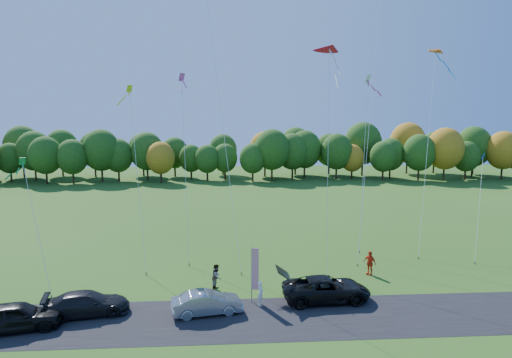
{
  "coord_description": "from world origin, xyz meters",
  "views": [
    {
      "loc": [
        -2.39,
        -29.63,
        11.91
      ],
      "look_at": [
        0.0,
        6.0,
        7.0
      ],
      "focal_mm": 32.0,
      "sensor_mm": 36.0,
      "label": 1
    }
  ],
  "objects": [
    {
      "name": "dark_truck_a",
      "position": [
        -10.82,
        -2.79,
        0.72
      ],
      "size": [
        5.23,
        2.91,
        1.43
      ],
      "primitive_type": "imported",
      "rotation": [
        0.0,
        0.0,
        1.76
      ],
      "color": "black",
      "rests_on": "ground"
    },
    {
      "name": "kite_diamond_blue_low",
      "position": [
        19.36,
        7.51,
        4.24
      ],
      "size": [
        3.6,
        5.64,
        8.82
      ],
      "color": "#4C3F33",
      "rests_on": "ground"
    },
    {
      "name": "silver_sedan",
      "position": [
        -3.59,
        -3.15,
        0.7
      ],
      "size": [
        4.47,
        2.27,
        1.4
      ],
      "primitive_type": "imported",
      "rotation": [
        0.0,
        0.0,
        1.76
      ],
      "color": "#9E9EA3",
      "rests_on": "ground"
    },
    {
      "name": "black_suv",
      "position": [
        4.08,
        -1.63,
        0.79
      ],
      "size": [
        5.84,
        2.97,
        1.58
      ],
      "primitive_type": "imported",
      "rotation": [
        0.0,
        0.0,
        1.63
      ],
      "color": "black",
      "rests_on": "ground"
    },
    {
      "name": "dark_truck_b",
      "position": [
        -14.15,
        -4.56,
        0.81
      ],
      "size": [
        5.06,
        2.94,
        1.62
      ],
      "primitive_type": "imported",
      "rotation": [
        0.0,
        0.0,
        1.8
      ],
      "color": "black",
      "rests_on": "ground"
    },
    {
      "name": "person_east",
      "position": [
        8.42,
        3.01,
        0.92
      ],
      "size": [
        1.03,
        1.12,
        1.84
      ],
      "primitive_type": "imported",
      "rotation": [
        0.0,
        0.0,
        -0.89
      ],
      "color": "red",
      "rests_on": "ground"
    },
    {
      "name": "kite_parafoil_orange",
      "position": [
        10.9,
        11.18,
        15.91
      ],
      "size": [
        7.48,
        13.0,
        32.24
      ],
      "color": "#4C3F33",
      "rests_on": "ground"
    },
    {
      "name": "kite_diamond_white",
      "position": [
        10.32,
        11.37,
        7.9
      ],
      "size": [
        2.78,
        6.38,
        16.33
      ],
      "color": "#4C3F33",
      "rests_on": "ground"
    },
    {
      "name": "tree_line",
      "position": [
        0.0,
        55.0,
        0.0
      ],
      "size": [
        116.0,
        12.0,
        10.0
      ],
      "primitive_type": null,
      "color": "#1E4711",
      "rests_on": "ground"
    },
    {
      "name": "kite_parafoil_rainbow",
      "position": [
        15.96,
        10.65,
        9.26
      ],
      "size": [
        5.79,
        8.81,
        18.73
      ],
      "color": "#4C3F33",
      "rests_on": "ground"
    },
    {
      "name": "ground",
      "position": [
        0.0,
        0.0,
        0.0
      ],
      "size": [
        160.0,
        160.0,
        0.0
      ],
      "primitive_type": "plane",
      "color": "#284E14"
    },
    {
      "name": "feather_flag",
      "position": [
        -0.61,
        -1.5,
        2.22
      ],
      "size": [
        0.48,
        0.13,
        3.65
      ],
      "color": "#999999",
      "rests_on": "ground"
    },
    {
      "name": "person_tailgate_a",
      "position": [
        -0.25,
        -2.04,
        0.78
      ],
      "size": [
        0.49,
        0.64,
        1.56
      ],
      "primitive_type": "imported",
      "rotation": [
        0.0,
        0.0,
        1.34
      ],
      "color": "white",
      "rests_on": "ground"
    },
    {
      "name": "kite_delta_red",
      "position": [
        5.83,
        6.35,
        9.58
      ],
      "size": [
        2.95,
        8.8,
        19.16
      ],
      "color": "#4C3F33",
      "rests_on": "ground"
    },
    {
      "name": "kite_delta_blue",
      "position": [
        -3.09,
        8.89,
        15.34
      ],
      "size": [
        5.22,
        11.7,
        31.58
      ],
      "color": "#4C3F33",
      "rests_on": "ground"
    },
    {
      "name": "person_tailgate_b",
      "position": [
        -3.08,
        0.84,
        0.89
      ],
      "size": [
        0.88,
        1.01,
        1.77
      ],
      "primitive_type": "imported",
      "rotation": [
        0.0,
        0.0,
        1.29
      ],
      "color": "gray",
      "rests_on": "ground"
    },
    {
      "name": "kite_diamond_green",
      "position": [
        -15.74,
        2.6,
        4.41
      ],
      "size": [
        4.01,
        5.68,
        9.18
      ],
      "color": "#4C3F33",
      "rests_on": "ground"
    },
    {
      "name": "kite_diamond_pink",
      "position": [
        -5.84,
        9.36,
        7.92
      ],
      "size": [
        1.52,
        7.28,
        16.15
      ],
      "color": "#4C3F33",
      "rests_on": "ground"
    },
    {
      "name": "kite_diamond_yellow",
      "position": [
        -9.49,
        7.23,
        7.26
      ],
      "size": [
        2.56,
        6.79,
        14.86
      ],
      "color": "#4C3F33",
      "rests_on": "ground"
    },
    {
      "name": "asphalt_strip",
      "position": [
        0.0,
        -4.0,
        0.01
      ],
      "size": [
        90.0,
        6.0,
        0.01
      ],
      "primitive_type": "cube",
      "color": "black",
      "rests_on": "ground"
    }
  ]
}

